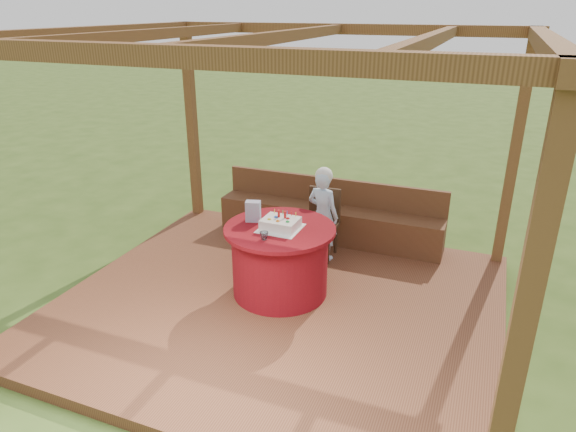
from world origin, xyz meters
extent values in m
plane|color=#36501A|center=(0.00, 0.00, 0.00)|extent=(60.00, 60.00, 0.00)
cube|color=brown|center=(0.00, 0.00, 0.06)|extent=(4.50, 4.00, 0.12)
cube|color=brown|center=(2.13, -1.88, 1.42)|extent=(0.12, 0.12, 2.60)
cube|color=brown|center=(-2.13, 1.88, 1.42)|extent=(0.12, 0.12, 2.60)
cube|color=brown|center=(2.13, 1.88, 1.42)|extent=(0.12, 0.12, 2.60)
cube|color=brown|center=(0.00, -1.88, 2.78)|extent=(4.50, 0.14, 0.12)
cube|color=brown|center=(0.00, 1.88, 2.78)|extent=(4.50, 0.14, 0.12)
cube|color=brown|center=(-2.13, 0.00, 2.78)|extent=(0.14, 4.00, 0.12)
cube|color=brown|center=(2.13, 0.00, 2.78)|extent=(0.14, 4.00, 0.12)
cube|color=brown|center=(-1.30, 0.00, 2.78)|extent=(0.10, 3.70, 0.10)
cube|color=brown|center=(0.00, 0.00, 2.78)|extent=(0.10, 3.70, 0.10)
cube|color=brown|center=(1.30, 0.00, 2.78)|extent=(0.10, 3.70, 0.10)
cube|color=brown|center=(0.00, 1.70, 0.34)|extent=(3.00, 0.42, 0.45)
cube|color=brown|center=(0.00, 1.88, 0.75)|extent=(3.00, 0.06, 0.35)
cylinder|color=maroon|center=(-0.06, 0.17, 0.49)|extent=(1.02, 1.02, 0.73)
cylinder|color=maroon|center=(-0.06, 0.17, 0.87)|extent=(1.17, 1.17, 0.04)
cube|color=#382212|center=(0.06, 1.16, 0.52)|extent=(0.40, 0.40, 0.05)
cylinder|color=#382212|center=(-0.10, 1.00, 0.32)|extent=(0.04, 0.04, 0.40)
cylinder|color=#382212|center=(0.22, 1.00, 0.32)|extent=(0.04, 0.04, 0.40)
cylinder|color=#382212|center=(-0.10, 1.32, 0.32)|extent=(0.04, 0.04, 0.40)
cylinder|color=#382212|center=(0.22, 1.32, 0.32)|extent=(0.04, 0.04, 0.40)
cube|color=#382212|center=(0.06, 1.34, 0.74)|extent=(0.40, 0.04, 0.45)
imported|color=#9CC6E7|center=(0.10, 1.15, 0.68)|extent=(0.46, 0.36, 1.12)
sphere|color=white|center=(0.10, 1.15, 1.18)|extent=(0.21, 0.21, 0.21)
cube|color=white|center=(-0.04, 0.14, 0.90)|extent=(0.42, 0.42, 0.01)
cube|color=white|center=(-0.04, 0.14, 0.95)|extent=(0.37, 0.30, 0.10)
cylinder|color=red|center=(-0.08, 0.18, 1.04)|extent=(0.03, 0.03, 0.08)
cylinder|color=red|center=(-0.01, 0.18, 1.04)|extent=(0.03, 0.03, 0.08)
sphere|color=yellow|center=(-0.14, 0.08, 1.01)|extent=(0.04, 0.04, 0.04)
sphere|color=orange|center=(-0.04, 0.07, 1.01)|extent=(0.04, 0.04, 0.04)
sphere|color=green|center=(0.06, 0.09, 1.01)|extent=(0.04, 0.04, 0.04)
sphere|color=blue|center=(-0.10, 0.16, 1.01)|extent=(0.04, 0.04, 0.04)
sphere|color=red|center=(0.03, 0.17, 1.01)|extent=(0.04, 0.04, 0.04)
cube|color=#CC84B4|center=(-0.39, 0.23, 1.00)|extent=(0.18, 0.14, 0.22)
imported|color=silver|center=(-0.09, -0.16, 0.93)|extent=(0.09, 0.09, 0.08)
camera|label=1|loc=(1.84, -4.35, 3.03)|focal=32.00mm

